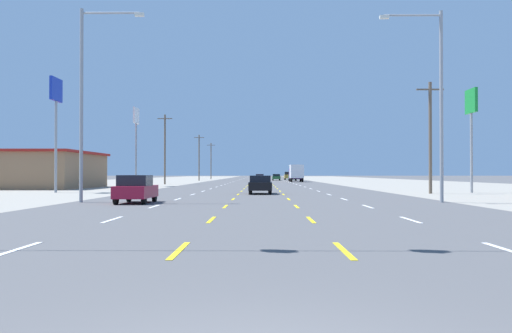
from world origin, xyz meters
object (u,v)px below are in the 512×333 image
sedan_inner_right_farther (276,177)px  pole_sign_left_row_1 (56,104)px  pole_sign_left_row_2 (136,125)px  suv_far_right_farthest (288,176)px  hatchback_far_left_nearest (136,189)px  hatchback_far_right_far (292,177)px  sedan_center_turn_near (260,184)px  sedan_center_turn_midfar (260,177)px  box_truck_far_right_mid (296,172)px  pole_sign_right_row_1 (471,113)px  streetlight_right_row_0 (436,94)px  streetlight_left_row_0 (87,92)px

sedan_inner_right_farther → pole_sign_left_row_1: size_ratio=0.46×
sedan_inner_right_farther → pole_sign_left_row_2: size_ratio=0.45×
suv_far_right_farthest → pole_sign_left_row_1: (-24.27, -87.85, 6.51)m
hatchback_far_left_nearest → hatchback_far_right_far: 88.95m
sedan_center_turn_near → sedan_center_turn_midfar: same height
suv_far_right_farthest → box_truck_far_right_mid: bearing=-90.2°
sedan_center_turn_midfar → sedan_inner_right_farther: 10.70m
sedan_center_turn_near → sedan_center_turn_midfar: size_ratio=1.00×
hatchback_far_right_far → suv_far_right_farthest: bearing=90.3°
pole_sign_right_row_1 → streetlight_right_row_0: bearing=-117.7°
streetlight_left_row_0 → sedan_center_turn_midfar: bearing=83.2°
hatchback_far_left_nearest → pole_sign_left_row_2: size_ratio=0.39×
sedan_center_turn_midfar → hatchback_far_right_far: hatchback_far_right_far is taller
hatchback_far_left_nearest → pole_sign_right_row_1: bearing=32.5°
pole_sign_left_row_2 → streetlight_left_row_0: streetlight_left_row_0 is taller
sedan_center_turn_midfar → box_truck_far_right_mid: bearing=-54.1°
pole_sign_left_row_1 → streetlight_right_row_0: (27.26, -15.22, -1.42)m
pole_sign_left_row_2 → pole_sign_left_row_1: bearing=-94.4°
hatchback_far_left_nearest → pole_sign_left_row_2: (-8.85, 38.11, 6.95)m
box_truck_far_right_mid → pole_sign_left_row_2: bearing=-123.1°
pole_sign_left_row_2 → streetlight_right_row_0: bearing=-55.6°
box_truck_far_right_mid → sedan_inner_right_farther: bearing=99.3°
hatchback_far_left_nearest → streetlight_right_row_0: streetlight_right_row_0 is taller
hatchback_far_left_nearest → sedan_inner_right_farther: size_ratio=0.87×
box_truck_far_right_mid → streetlight_right_row_0: 71.99m
streetlight_right_row_0 → hatchback_far_right_far: bearing=91.9°
pole_sign_left_row_1 → hatchback_far_right_far: bearing=71.3°
sedan_center_turn_midfar → pole_sign_left_row_1: (-17.22, -66.19, 6.78)m
box_truck_far_right_mid → hatchback_far_right_far: size_ratio=1.85×
pole_sign_left_row_1 → sedan_center_turn_midfar: bearing=75.4°
box_truck_far_right_mid → hatchback_far_right_far: 15.35m
streetlight_left_row_0 → sedan_inner_right_farther: bearing=81.7°
pole_sign_right_row_1 → pole_sign_left_row_1: bearing=179.4°
hatchback_far_right_far → pole_sign_left_row_2: (-22.66, -49.76, 6.95)m
pole_sign_right_row_1 → streetlight_right_row_0: 16.76m
box_truck_far_right_mid → sedan_center_turn_midfar: size_ratio=1.60×
pole_sign_left_row_1 → pole_sign_left_row_2: pole_sign_left_row_2 is taller
sedan_center_turn_midfar → hatchback_far_left_nearest: bearing=-94.6°
box_truck_far_right_mid → pole_sign_right_row_1: pole_sign_right_row_1 is taller
hatchback_far_left_nearest → pole_sign_left_row_1: bearing=123.4°
pole_sign_left_row_2 → box_truck_far_right_mid: bearing=56.9°
suv_far_right_farthest → pole_sign_right_row_1: size_ratio=0.56×
pole_sign_left_row_1 → pole_sign_right_row_1: (35.05, -0.39, -0.86)m
sedan_inner_right_farther → streetlight_right_row_0: (6.32, -91.44, 5.36)m
pole_sign_left_row_1 → streetlight_right_row_0: size_ratio=0.90×
sedan_center_turn_midfar → sedan_inner_right_farther: same height
streetlight_left_row_0 → streetlight_right_row_0: (19.69, 0.00, -0.10)m
hatchback_far_right_far → sedan_inner_right_farther: 5.51m
pole_sign_left_row_2 → streetlight_left_row_0: 37.83m
streetlight_left_row_0 → sedan_center_turn_near: bearing=51.9°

